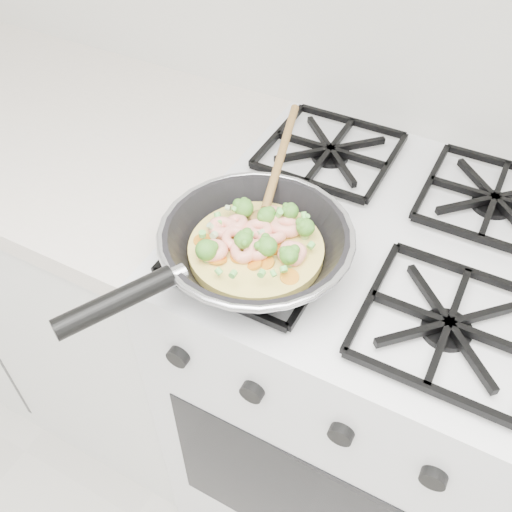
% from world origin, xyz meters
% --- Properties ---
extents(stove, '(0.60, 0.60, 0.92)m').
position_xyz_m(stove, '(0.00, 1.70, 0.46)').
color(stove, white).
rests_on(stove, ground).
extents(counter_left, '(1.00, 0.60, 0.90)m').
position_xyz_m(counter_left, '(-0.80, 1.70, 0.45)').
color(counter_left, white).
rests_on(counter_left, ground).
extents(skillet, '(0.29, 0.57, 0.09)m').
position_xyz_m(skillet, '(-0.14, 1.53, 0.96)').
color(skillet, black).
rests_on(skillet, stove).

